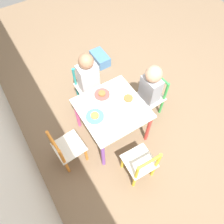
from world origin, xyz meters
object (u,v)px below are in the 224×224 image
at_px(chair_teal, 88,86).
at_px(plate_front, 128,99).
at_px(chair_yellow, 140,164).
at_px(child_front, 149,88).
at_px(kids_table, 112,112).
at_px(chair_orange, 67,148).
at_px(chair_green, 151,97).
at_px(plate_back, 95,116).
at_px(storage_bin, 100,58).
at_px(plate_right, 102,94).
at_px(child_right, 89,78).

distance_m(chair_teal, plate_front, 0.60).
relative_size(chair_yellow, child_front, 0.71).
bearing_deg(kids_table, chair_orange, 93.95).
relative_size(chair_green, chair_yellow, 1.00).
distance_m(chair_teal, plate_back, 0.60).
relative_size(plate_back, storage_bin, 0.57).
bearing_deg(plate_right, chair_orange, 112.67).
relative_size(chair_orange, child_front, 0.71).
bearing_deg(kids_table, plate_front, -90.00).
distance_m(chair_teal, child_right, 0.20).
xyz_separation_m(chair_orange, chair_yellow, (-0.48, -0.50, 0.00)).
distance_m(chair_green, plate_right, 0.59).
height_order(kids_table, plate_right, plate_right).
height_order(kids_table, chair_yellow, chair_yellow).
relative_size(kids_table, plate_back, 3.57).
bearing_deg(storage_bin, child_right, 141.53).
bearing_deg(chair_yellow, plate_front, -108.88).
height_order(kids_table, child_right, child_right).
bearing_deg(chair_orange, plate_back, -87.90).
distance_m(chair_green, plate_front, 0.41).
bearing_deg(plate_right, child_right, -1.17).
bearing_deg(child_front, chair_green, 90.00).
height_order(kids_table, chair_green, chair_green).
bearing_deg(chair_teal, chair_orange, -132.67).
height_order(chair_teal, plate_back, chair_teal).
xyz_separation_m(chair_teal, chair_orange, (-0.56, 0.53, 0.00)).
height_order(chair_green, plate_front, chair_green).
xyz_separation_m(plate_right, plate_back, (-0.18, 0.18, 0.00)).
height_order(child_right, child_front, child_right).
height_order(chair_orange, plate_back, chair_orange).
relative_size(kids_table, chair_yellow, 1.17).
bearing_deg(chair_teal, chair_yellow, -90.96).
bearing_deg(storage_bin, chair_teal, 138.22).
xyz_separation_m(chair_yellow, plate_front, (0.52, -0.21, 0.23)).
distance_m(chair_yellow, plate_right, 0.74).
bearing_deg(chair_teal, plate_front, -70.75).
bearing_deg(child_front, chair_teal, -140.68).
distance_m(chair_green, plate_back, 0.74).
distance_m(child_front, storage_bin, 1.04).
height_order(chair_orange, plate_right, chair_orange).
height_order(chair_green, child_right, child_right).
xyz_separation_m(child_right, plate_back, (-0.46, 0.19, 0.05)).
relative_size(kids_table, plate_front, 3.07).
xyz_separation_m(kids_table, storage_bin, (1.00, -0.44, -0.33)).
bearing_deg(chair_orange, chair_teal, -47.33).
bearing_deg(child_front, chair_yellow, -44.65).
height_order(kids_table, plate_front, plate_front).
bearing_deg(plate_back, chair_yellow, -163.18).
distance_m(chair_teal, chair_orange, 0.77).
xyz_separation_m(chair_teal, chair_green, (-0.49, -0.51, 0.00)).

